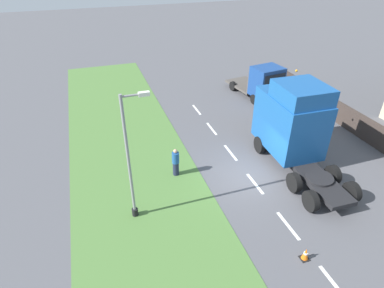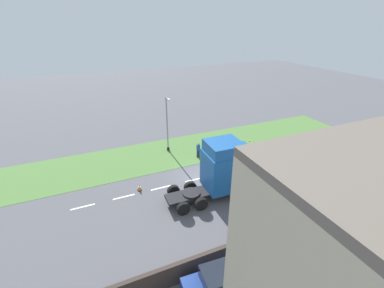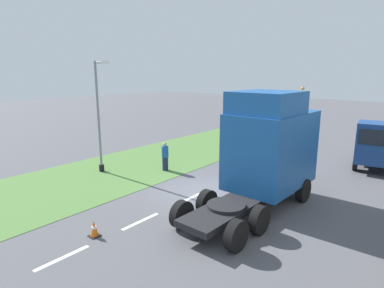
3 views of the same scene
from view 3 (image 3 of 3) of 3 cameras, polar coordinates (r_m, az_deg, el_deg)
ground_plane at (r=15.44m, az=1.83°, el=-8.62°), size 120.00×120.00×0.00m
grass_verge at (r=19.46m, az=-12.39°, el=-4.36°), size 7.00×44.00×0.01m
lane_markings at (r=14.93m, az=0.18°, el=-9.37°), size 0.16×21.00×0.00m
lorry_cab at (r=13.96m, az=13.39°, el=-0.77°), size 2.88×7.47×4.99m
flatbed_truck at (r=21.11m, az=30.19°, el=-0.27°), size 2.95×5.55×2.88m
lamp_post at (r=18.60m, az=-16.08°, el=3.82°), size 1.26×0.29×6.20m
pedestrian at (r=18.61m, az=-4.80°, el=-2.29°), size 0.39×0.39×1.67m
traffic_cone_lead at (r=12.01m, az=-17.01°, el=-14.21°), size 0.36×0.36×0.58m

